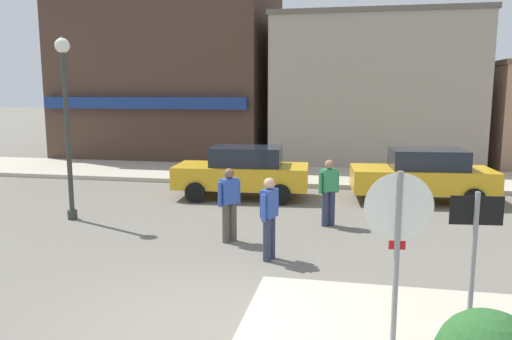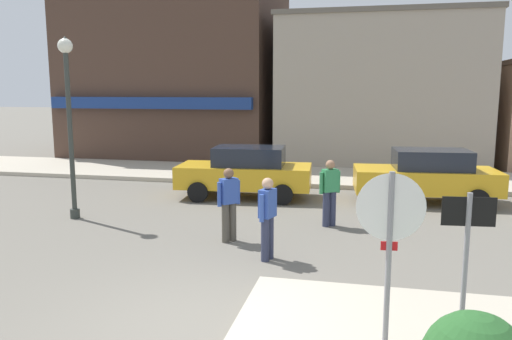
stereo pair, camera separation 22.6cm
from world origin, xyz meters
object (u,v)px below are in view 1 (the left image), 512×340
Objects in this scene: lamp_post at (66,102)px; parked_car_nearest at (243,171)px; pedestrian_kerb_side at (329,191)px; stop_sign at (398,235)px; pedestrian_crossing_near at (269,216)px; one_way_sign at (473,257)px; parked_car_second at (423,175)px; pedestrian_crossing_far at (229,203)px.

lamp_post is 1.10× the size of parked_car_nearest.
lamp_post is 2.82× the size of pedestrian_kerb_side.
pedestrian_crossing_near is at bearing 124.04° from stop_sign.
lamp_post is at bearing -174.30° from pedestrian_kerb_side.
one_way_sign is 4.37m from pedestrian_crossing_near.
stop_sign is at bearing 174.81° from one_way_sign.
parked_car_nearest is 5.70m from pedestrian_crossing_near.
lamp_post is at bearing 145.56° from stop_sign.
lamp_post is at bearing -137.55° from parked_car_nearest.
parked_car_nearest is 2.56× the size of pedestrian_kerb_side.
pedestrian_kerb_side reaches higher than parked_car_second.
pedestrian_crossing_near reaches higher than parked_car_second.
pedestrian_kerb_side reaches higher than parked_car_nearest.
parked_car_second is 2.57× the size of pedestrian_crossing_far.
parked_car_nearest is 2.56× the size of pedestrian_crossing_near.
pedestrian_crossing_far is at bearing -13.82° from lamp_post.
parked_car_second is (8.97, 3.79, -2.15)m from lamp_post.
pedestrian_kerb_side is at bearing 100.86° from stop_sign.
one_way_sign is at bearing -5.19° from stop_sign.
lamp_post is 4.98m from pedestrian_crossing_far.
lamp_post reaches higher than pedestrian_kerb_side.
pedestrian_crossing_far is (-3.99, 4.16, -0.46)m from one_way_sign.
pedestrian_crossing_far and pedestrian_kerb_side have the same top height.
pedestrian_crossing_near is (5.43, -2.05, -2.09)m from lamp_post.
pedestrian_kerb_side is (-2.56, -3.14, 0.06)m from parked_car_second.
pedestrian_crossing_far is (-4.58, -4.87, 0.06)m from parked_car_second.
pedestrian_kerb_side is at bearing 108.49° from one_way_sign.
one_way_sign is 1.30× the size of pedestrian_kerb_side.
one_way_sign is 9.06m from parked_car_second.
pedestrian_crossing_far is 1.00× the size of pedestrian_kerb_side.
parked_car_nearest is (-3.84, 8.53, -0.71)m from stop_sign.
pedestrian_crossing_far is at bearing -139.57° from pedestrian_kerb_side.
pedestrian_crossing_far is (-3.13, 4.08, -0.65)m from stop_sign.
parked_car_second is (5.28, 0.41, 0.00)m from parked_car_nearest.
one_way_sign is at bearing -93.74° from parked_car_second.
one_way_sign is at bearing -32.01° from lamp_post.
lamp_post is at bearing 159.27° from pedestrian_crossing_near.
stop_sign reaches higher than pedestrian_crossing_near.
pedestrian_crossing_far is (4.39, -1.08, -2.09)m from lamp_post.
pedestrian_crossing_far is 2.65m from pedestrian_kerb_side.
stop_sign reaches higher than pedestrian_crossing_far.
one_way_sign is (0.85, -0.08, -0.19)m from stop_sign.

